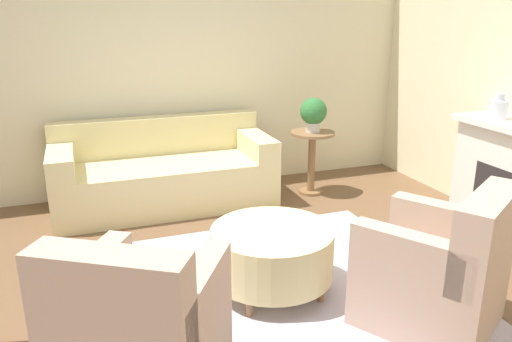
% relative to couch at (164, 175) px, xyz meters
% --- Properties ---
extents(ground_plane, '(16.00, 16.00, 0.00)m').
position_rel_couch_xyz_m(ground_plane, '(0.33, -2.03, -0.32)').
color(ground_plane, brown).
extents(wall_back, '(9.00, 0.12, 2.80)m').
position_rel_couch_xyz_m(wall_back, '(0.33, 0.53, 1.08)').
color(wall_back, beige).
rests_on(wall_back, ground_plane).
extents(rug, '(2.74, 2.37, 0.01)m').
position_rel_couch_xyz_m(rug, '(0.33, -2.03, -0.32)').
color(rug, '#BCB2C1').
rests_on(rug, ground_plane).
extents(couch, '(2.19, 0.93, 0.87)m').
position_rel_couch_xyz_m(couch, '(0.00, 0.00, 0.00)').
color(couch, beige).
rests_on(couch, ground_plane).
extents(armchair_left, '(1.03, 1.05, 0.93)m').
position_rel_couch_xyz_m(armchair_left, '(-0.59, -2.71, 0.04)').
color(armchair_left, tan).
rests_on(armchair_left, rug).
extents(armchair_right, '(1.03, 1.05, 0.93)m').
position_rel_couch_xyz_m(armchair_right, '(1.25, -2.71, 0.04)').
color(armchair_right, tan).
rests_on(armchair_right, rug).
extents(ottoman_table, '(0.87, 0.87, 0.47)m').
position_rel_couch_xyz_m(ottoman_table, '(0.42, -1.98, -0.02)').
color(ottoman_table, beige).
rests_on(ottoman_table, rug).
extents(side_table, '(0.48, 0.48, 0.70)m').
position_rel_couch_xyz_m(side_table, '(1.58, -0.22, 0.14)').
color(side_table, olive).
rests_on(side_table, ground_plane).
extents(vase_mantel_near, '(0.17, 0.17, 0.23)m').
position_rel_couch_xyz_m(vase_mantel_near, '(2.77, -1.52, 0.78)').
color(vase_mantel_near, silver).
rests_on(vase_mantel_near, fireplace).
extents(potted_plant_on_side_table, '(0.29, 0.29, 0.37)m').
position_rel_couch_xyz_m(potted_plant_on_side_table, '(1.58, -0.22, 0.58)').
color(potted_plant_on_side_table, beige).
rests_on(potted_plant_on_side_table, side_table).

